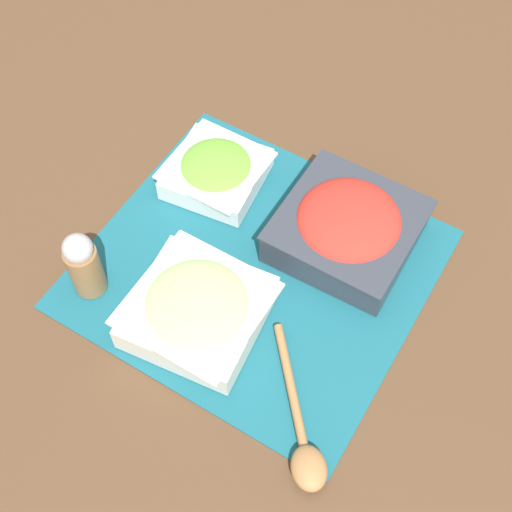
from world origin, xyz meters
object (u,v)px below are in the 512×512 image
(cucumber_bowl, at_px, (198,309))
(pepper_shaker, at_px, (83,264))
(wooden_spoon, at_px, (303,443))
(tomato_bowl, at_px, (348,227))
(lettuce_bowl, at_px, (216,171))

(cucumber_bowl, height_order, pepper_shaker, pepper_shaker)
(pepper_shaker, bearing_deg, wooden_spoon, -7.11)
(tomato_bowl, xyz_separation_m, pepper_shaker, (-0.27, -0.25, 0.02))
(lettuce_bowl, xyz_separation_m, pepper_shaker, (-0.05, -0.25, 0.03))
(tomato_bowl, relative_size, pepper_shaker, 1.64)
(cucumber_bowl, bearing_deg, pepper_shaker, -168.15)
(wooden_spoon, xyz_separation_m, pepper_shaker, (-0.37, 0.05, 0.05))
(tomato_bowl, xyz_separation_m, wooden_spoon, (0.10, -0.30, -0.03))
(tomato_bowl, height_order, wooden_spoon, tomato_bowl)
(tomato_bowl, bearing_deg, cucumber_bowl, -116.90)
(cucumber_bowl, bearing_deg, lettuce_bowl, 117.08)
(cucumber_bowl, height_order, lettuce_bowl, cucumber_bowl)
(cucumber_bowl, relative_size, lettuce_bowl, 1.24)
(tomato_bowl, distance_m, cucumber_bowl, 0.24)
(cucumber_bowl, distance_m, wooden_spoon, 0.22)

